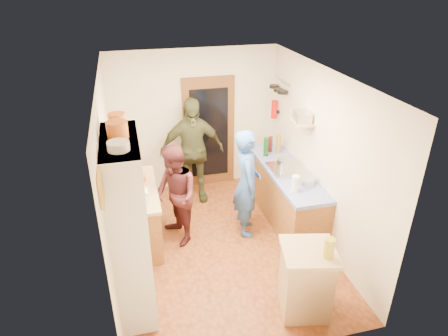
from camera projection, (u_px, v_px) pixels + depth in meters
name	position (u px, v px, depth m)	size (l,w,h in m)	color
floor	(222.00, 245.00, 6.12)	(3.00, 4.00, 0.02)	brown
ceiling	(221.00, 75.00, 4.95)	(3.00, 4.00, 0.02)	silver
wall_back	(195.00, 121.00, 7.27)	(3.00, 0.02, 2.60)	silver
wall_front	(272.00, 261.00, 3.79)	(3.00, 0.02, 2.60)	silver
wall_left	(109.00, 182.00, 5.20)	(0.02, 4.00, 2.60)	silver
wall_right	(321.00, 157.00, 5.87)	(0.02, 4.00, 2.60)	silver
door_frame	(209.00, 133.00, 7.41)	(0.95, 0.06, 2.10)	brown
door_glass	(209.00, 134.00, 7.38)	(0.70, 0.02, 1.70)	black
hutch_body	(130.00, 227.00, 4.65)	(0.40, 1.20, 2.20)	white
hutch_top_shelf	(119.00, 141.00, 4.16)	(0.40, 1.14, 0.04)	white
plate_stack	(118.00, 146.00, 3.88)	(0.22, 0.22, 0.09)	white
orange_pot_a	(117.00, 130.00, 4.15)	(0.22, 0.22, 0.18)	orange
orange_pot_b	(117.00, 121.00, 4.41)	(0.19, 0.19, 0.17)	orange
left_counter_base	(138.00, 216.00, 6.05)	(0.60, 1.40, 0.85)	olive
left_counter_top	(135.00, 190.00, 5.85)	(0.64, 1.44, 0.05)	tan
toaster	(139.00, 197.00, 5.45)	(0.25, 0.16, 0.18)	white
kettle	(131.00, 190.00, 5.62)	(0.16, 0.16, 0.18)	white
orange_bowl	(139.00, 179.00, 6.02)	(0.20, 0.20, 0.09)	orange
chopping_board	(134.00, 171.00, 6.31)	(0.30, 0.22, 0.03)	tan
right_counter_base	(284.00, 195.00, 6.63)	(0.60, 2.20, 0.84)	olive
right_counter_top	(286.00, 171.00, 6.42)	(0.62, 2.22, 0.06)	#141BA7
hob	(287.00, 169.00, 6.37)	(0.55, 0.58, 0.04)	silver
pot_on_hob	(283.00, 163.00, 6.37)	(0.21, 0.21, 0.14)	silver
bottle_a	(266.00, 147.00, 6.80)	(0.08, 0.08, 0.33)	#143F14
bottle_b	(270.00, 144.00, 6.96)	(0.07, 0.07, 0.28)	#591419
bottle_c	(279.00, 143.00, 6.92)	(0.08, 0.08, 0.34)	olive
paper_towel	(295.00, 184.00, 5.73)	(0.11, 0.11, 0.24)	white
mixing_bowl	(306.00, 181.00, 5.96)	(0.26, 0.26, 0.10)	silver
island_base	(306.00, 282.00, 4.78)	(0.55, 0.55, 0.86)	tan
island_top	(309.00, 252.00, 4.57)	(0.62, 0.62, 0.05)	tan
cutting_board	(304.00, 248.00, 4.61)	(0.35, 0.28, 0.02)	white
oil_jar	(329.00, 248.00, 4.40)	(0.12, 0.12, 0.24)	#AD9E2D
pan_rail	(282.00, 82.00, 6.84)	(0.02, 0.02, 0.65)	silver
pan_hang_a	(283.00, 92.00, 6.73)	(0.18, 0.18, 0.05)	black
pan_hang_b	(278.00, 90.00, 6.91)	(0.16, 0.16, 0.05)	black
pan_hang_c	(274.00, 86.00, 7.08)	(0.17, 0.17, 0.05)	black
wall_shelf	(302.00, 122.00, 6.04)	(0.26, 0.42, 0.03)	tan
radio	(302.00, 117.00, 6.00)	(0.22, 0.30, 0.15)	silver
ext_bracket	(277.00, 112.00, 7.26)	(0.06, 0.10, 0.04)	black
fire_extinguisher	(274.00, 109.00, 7.23)	(0.11, 0.11, 0.32)	red
picture_frame	(101.00, 188.00, 3.53)	(0.03, 0.25, 0.30)	gold
person_hob	(249.00, 184.00, 6.05)	(0.63, 0.41, 1.73)	#3055A4
person_left	(176.00, 194.00, 5.92)	(0.76, 0.59, 1.57)	#441B1F
person_back	(193.00, 151.00, 6.92)	(1.11, 0.46, 1.90)	#3A3C23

